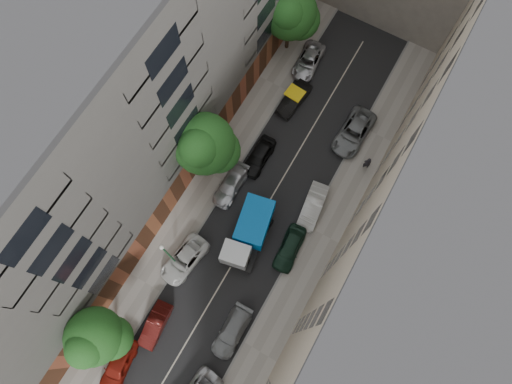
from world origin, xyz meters
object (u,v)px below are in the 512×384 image
Objects in this scene: car_left_4 at (259,156)px; car_right_3 at (313,207)px; car_left_0 at (118,366)px; car_left_5 at (294,99)px; tree_mid at (204,146)px; car_left_3 at (231,185)px; car_right_4 at (354,132)px; car_right_2 at (290,248)px; pedestrian at (367,163)px; lamp_post at (168,253)px; car_left_2 at (184,260)px; car_left_6 at (308,61)px; tree_near at (95,339)px; car_left_1 at (155,325)px; tarp_truck at (249,232)px; tree_far at (290,15)px; car_right_1 at (232,332)px.

car_right_3 reaches higher than car_left_4.
car_left_0 is 27.51m from car_left_5.
car_left_4 is at bearing 48.52° from tree_mid.
car_right_4 reaches higher than car_left_3.
car_right_2 is 11.12m from tree_mid.
pedestrian is at bearing -42.08° from car_right_4.
lamp_post is (-7.80, -9.91, 3.35)m from car_right_3.
tree_mid is 1.38× the size of lamp_post.
car_left_0 reaches higher than car_right_2.
car_left_0 is at bearing -102.76° from car_right_4.
car_right_4 is (7.20, 17.60, 0.09)m from car_left_2.
car_left_6 is at bearing 81.16° from car_left_0.
car_left_0 is at bearing -91.11° from car_left_3.
car_right_4 is at bearing 46.17° from tree_mid.
pedestrian is (9.57, 7.70, 0.42)m from car_left_3.
car_right_4 is at bearing 71.45° from tree_near.
car_left_2 is at bearing 81.18° from car_left_0.
pedestrian reaches higher than car_left_1.
car_left_5 is at bearing 178.88° from car_right_4.
car_right_4 reaches higher than car_right_3.
tarp_truck is at bearing -103.20° from car_right_4.
car_left_4 is 6.65m from car_right_3.
tree_near is (-1.44, -15.74, 4.43)m from car_left_3.
car_left_6 is 1.09× the size of car_right_2.
car_left_3 is at bearing 87.09° from car_left_1.
car_right_2 is (6.40, -12.76, 0.03)m from car_left_5.
tree_near is (-2.24, -19.34, 4.34)m from car_left_4.
tree_near is at bearing -123.82° from car_right_3.
car_left_2 is at bearing 40.39° from lamp_post.
car_left_6 is at bearing 81.43° from tree_mid.
tree_far is (-1.23, 31.17, -0.12)m from tree_near.
tree_mid reaches higher than pedestrian.
car_right_1 is at bearing -80.68° from car_left_6.
car_left_0 is 9.15m from car_right_1.
car_right_3 is 0.51× the size of tree_mid.
lamp_post reaches higher than car_left_3.
car_right_1 is 18.58m from pedestrian.
lamp_post reaches higher than car_left_5.
tree_near is (-8.64, -13.34, 4.34)m from car_right_2.
car_left_0 is at bearing -85.31° from tree_far.
car_right_2 is at bearing -87.91° from car_right_4.
car_left_3 is 1.03× the size of car_left_4.
car_left_0 is at bearing -92.81° from car_left_4.
car_left_0 is at bearing -82.84° from tree_mid.
car_right_3 reaches higher than car_right_1.
tarp_truck is at bearing -83.31° from car_left_6.
car_left_5 is 0.57× the size of tree_far.
car_left_6 is at bearing 103.27° from car_right_1.
car_left_1 is at bearing -125.69° from car_right_2.
lamp_post reaches higher than car_right_3.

